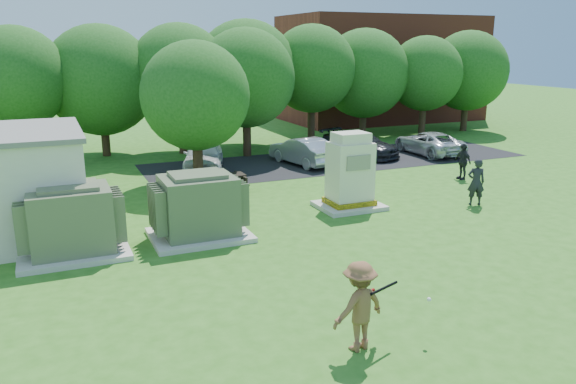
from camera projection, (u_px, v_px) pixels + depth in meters
name	position (u px, v px, depth m)	size (l,w,h in m)	color
ground	(349.00, 276.00, 14.68)	(120.00, 120.00, 0.00)	#2D6619
brick_building	(381.00, 69.00, 44.54)	(15.00, 8.00, 8.00)	maroon
parking_strip	(339.00, 160.00, 29.35)	(20.00, 6.00, 0.01)	#232326
transformer_left	(71.00, 222.00, 15.93)	(3.00, 2.40, 2.07)	beige
transformer_right	(199.00, 208.00, 17.35)	(3.00, 2.40, 2.07)	beige
generator_cabinet	(350.00, 175.00, 20.48)	(2.31, 1.89, 2.81)	beige
picnic_table	(221.00, 183.00, 22.43)	(1.90, 1.43, 0.81)	black
batter	(359.00, 306.00, 10.94)	(1.18, 0.68, 1.83)	brown
person_by_generator	(476.00, 182.00, 20.95)	(0.65, 0.42, 1.77)	black
person_walking_right	(463.00, 161.00, 25.02)	(0.95, 0.39, 1.62)	#242328
car_white	(203.00, 155.00, 26.76)	(1.78, 4.41, 1.50)	silver
car_silver_a	(303.00, 151.00, 28.15)	(1.45, 4.17, 1.37)	silver
car_dark	(360.00, 144.00, 30.19)	(1.87, 4.60, 1.33)	black
car_silver_b	(428.00, 143.00, 30.79)	(2.08, 4.50, 1.25)	silver
batting_equipment	(389.00, 291.00, 11.08)	(1.43, 0.44, 0.41)	black
tree_row	(212.00, 77.00, 30.71)	(41.30, 13.30, 7.30)	#47301E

